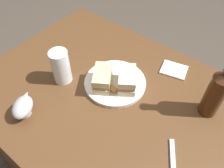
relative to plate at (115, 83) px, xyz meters
The scene contains 13 objects.
ground_plane 0.72m from the plate, 103.71° to the left, with size 6.00×6.00×0.00m, color #4C4238.
dining_table 0.37m from the plate, 103.71° to the left, with size 1.10×0.82×0.71m, color brown.
plate is the anchor object (origin of this frame).
sandwich_half_left 0.07m from the plate, 54.88° to the left, with size 0.12×0.14×0.07m.
sandwich_half_right 0.07m from the plate, 169.37° to the right, with size 0.12×0.13×0.07m.
potato_wedge_front 0.05m from the plate, 114.64° to the left, with size 0.04×0.02×0.02m, color #B77F33.
potato_wedge_middle 0.07m from the plate, 168.47° to the left, with size 0.04×0.02×0.02m, color #AD702D.
potato_wedge_back 0.07m from the plate, behind, with size 0.05×0.02×0.02m, color #B77F33.
pint_glass 0.23m from the plate, 31.49° to the left, with size 0.08×0.08×0.15m.
gravy_boat 0.37m from the plate, 62.24° to the left, with size 0.11×0.12×0.07m.
cider_bottle 0.39m from the plate, 162.97° to the right, with size 0.07×0.07×0.28m.
napkin 0.27m from the plate, 124.71° to the right, with size 0.11×0.09×0.01m, color silver.
fork 0.39m from the plate, 156.25° to the left, with size 0.18×0.02×0.01m, color silver.
Camera 1 is at (-0.37, 0.45, 1.44)m, focal length 36.69 mm.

